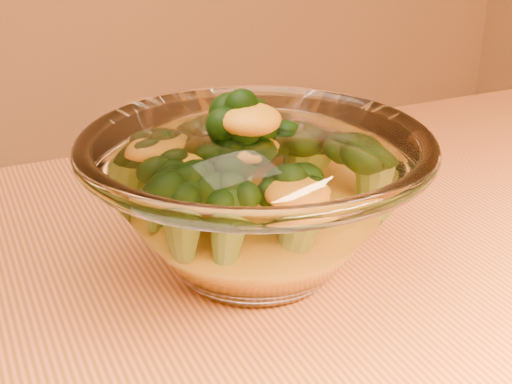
% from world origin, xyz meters
% --- Properties ---
extents(glass_bowl, '(0.24, 0.24, 0.11)m').
position_xyz_m(glass_bowl, '(0.10, 0.12, 0.81)').
color(glass_bowl, white).
rests_on(glass_bowl, table).
extents(cheese_sauce, '(0.13, 0.13, 0.04)m').
position_xyz_m(cheese_sauce, '(0.10, 0.12, 0.78)').
color(cheese_sauce, '#F8A314').
rests_on(cheese_sauce, glass_bowl).
extents(broccoli_heap, '(0.17, 0.15, 0.09)m').
position_xyz_m(broccoli_heap, '(0.10, 0.13, 0.82)').
color(broccoli_heap, black).
rests_on(broccoli_heap, cheese_sauce).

